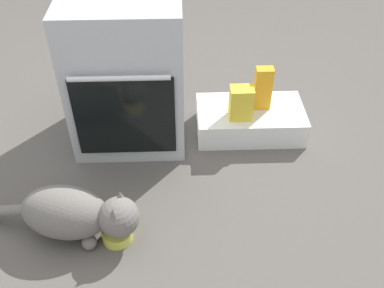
{
  "coord_description": "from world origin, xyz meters",
  "views": [
    {
      "loc": [
        0.3,
        -1.51,
        1.56
      ],
      "look_at": [
        0.35,
        -0.01,
        0.25
      ],
      "focal_mm": 41.03,
      "sensor_mm": 36.0,
      "label": 1
    }
  ],
  "objects_px": {
    "snack_bag": "(241,103)",
    "cat": "(75,213)",
    "pantry_cabinet": "(250,120)",
    "juice_carton": "(263,88)",
    "oven": "(127,70)",
    "food_bowl": "(117,234)"
  },
  "relations": [
    {
      "from": "oven",
      "to": "food_bowl",
      "type": "bearing_deg",
      "value": -91.61
    },
    {
      "from": "food_bowl",
      "to": "juice_carton",
      "type": "xyz_separation_m",
      "value": [
        0.72,
        0.74,
        0.23
      ]
    },
    {
      "from": "food_bowl",
      "to": "juice_carton",
      "type": "distance_m",
      "value": 1.06
    },
    {
      "from": "oven",
      "to": "cat",
      "type": "xyz_separation_m",
      "value": [
        -0.19,
        -0.71,
        -0.26
      ]
    },
    {
      "from": "snack_bag",
      "to": "cat",
      "type": "bearing_deg",
      "value": -141.18
    },
    {
      "from": "juice_carton",
      "to": "food_bowl",
      "type": "bearing_deg",
      "value": -134.22
    },
    {
      "from": "pantry_cabinet",
      "to": "snack_bag",
      "type": "height_order",
      "value": "snack_bag"
    },
    {
      "from": "pantry_cabinet",
      "to": "cat",
      "type": "distance_m",
      "value": 1.08
    },
    {
      "from": "food_bowl",
      "to": "cat",
      "type": "bearing_deg",
      "value": 168.2
    },
    {
      "from": "pantry_cabinet",
      "to": "juice_carton",
      "type": "relative_size",
      "value": 2.42
    },
    {
      "from": "oven",
      "to": "juice_carton",
      "type": "xyz_separation_m",
      "value": [
        0.7,
        -0.01,
        -0.13
      ]
    },
    {
      "from": "pantry_cabinet",
      "to": "juice_carton",
      "type": "height_order",
      "value": "juice_carton"
    },
    {
      "from": "food_bowl",
      "to": "snack_bag",
      "type": "bearing_deg",
      "value": 47.56
    },
    {
      "from": "cat",
      "to": "snack_bag",
      "type": "relative_size",
      "value": 4.42
    },
    {
      "from": "oven",
      "to": "food_bowl",
      "type": "height_order",
      "value": "oven"
    },
    {
      "from": "pantry_cabinet",
      "to": "food_bowl",
      "type": "xyz_separation_m",
      "value": [
        -0.67,
        -0.72,
        -0.04
      ]
    },
    {
      "from": "juice_carton",
      "to": "oven",
      "type": "bearing_deg",
      "value": 179.49
    },
    {
      "from": "snack_bag",
      "to": "food_bowl",
      "type": "bearing_deg",
      "value": -132.44
    },
    {
      "from": "snack_bag",
      "to": "juice_carton",
      "type": "xyz_separation_m",
      "value": [
        0.12,
        0.09,
        0.03
      ]
    },
    {
      "from": "cat",
      "to": "juice_carton",
      "type": "distance_m",
      "value": 1.15
    },
    {
      "from": "food_bowl",
      "to": "cat",
      "type": "xyz_separation_m",
      "value": [
        -0.17,
        0.04,
        0.1
      ]
    },
    {
      "from": "oven",
      "to": "cat",
      "type": "bearing_deg",
      "value": -105.06
    }
  ]
}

